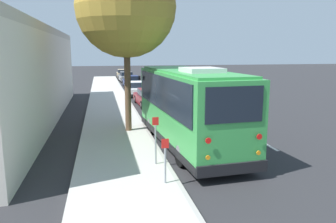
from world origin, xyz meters
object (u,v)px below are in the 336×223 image
(shuttle_bus, at_px, (188,104))
(sign_post_near, at_px, (165,160))
(parked_sedan_maroon, at_px, (149,98))
(parked_sedan_navy, at_px, (131,82))
(parked_sedan_white, at_px, (137,89))
(street_tree, at_px, (126,0))
(parked_sedan_tan, at_px, (123,74))
(parked_sedan_gray, at_px, (126,77))
(sign_post_far, at_px, (156,140))

(shuttle_bus, relative_size, sign_post_near, 6.39)
(parked_sedan_maroon, height_order, parked_sedan_navy, parked_sedan_navy)
(parked_sedan_white, distance_m, street_tree, 15.15)
(shuttle_bus, xyz_separation_m, parked_sedan_navy, (23.88, 0.19, -1.24))
(parked_sedan_tan, bearing_deg, parked_sedan_gray, -179.36)
(parked_sedan_tan, xyz_separation_m, street_tree, (-33.95, 2.02, 5.77))
(parked_sedan_navy, relative_size, sign_post_near, 3.20)
(parked_sedan_tan, height_order, street_tree, street_tree)
(sign_post_near, bearing_deg, shuttle_bus, -23.57)
(parked_sedan_gray, height_order, street_tree, street_tree)
(sign_post_far, bearing_deg, sign_post_near, 180.00)
(parked_sedan_white, bearing_deg, parked_sedan_gray, 4.43)
(parked_sedan_navy, height_order, sign_post_near, sign_post_near)
(parked_sedan_navy, bearing_deg, parked_sedan_maroon, -179.37)
(parked_sedan_white, relative_size, parked_sedan_tan, 0.94)
(parked_sedan_navy, bearing_deg, street_tree, 174.47)
(street_tree, height_order, sign_post_near, street_tree)
(parked_sedan_white, xyz_separation_m, sign_post_far, (-19.15, 1.47, 0.42))
(sign_post_near, bearing_deg, parked_sedan_tan, -2.12)
(parked_sedan_white, distance_m, parked_sedan_gray, 13.98)
(shuttle_bus, relative_size, parked_sedan_tan, 1.90)
(parked_sedan_white, distance_m, sign_post_near, 20.93)
(parked_sedan_navy, distance_m, sign_post_far, 26.32)
(parked_sedan_gray, relative_size, sign_post_far, 2.53)
(shuttle_bus, bearing_deg, parked_sedan_white, -2.85)
(parked_sedan_maroon, xyz_separation_m, parked_sedan_gray, (19.87, 0.16, 0.03))
(parked_sedan_maroon, bearing_deg, parked_sedan_white, -0.68)
(shuttle_bus, distance_m, parked_sedan_maroon, 10.93)
(shuttle_bus, distance_m, parked_sedan_tan, 36.86)
(street_tree, xyz_separation_m, sign_post_far, (-5.29, -0.50, -5.37))
(shuttle_bus, bearing_deg, parked_sedan_gray, -3.51)
(parked_sedan_navy, bearing_deg, parked_sedan_white, 179.09)
(parked_sedan_maroon, xyz_separation_m, parked_sedan_tan, (25.98, 0.19, 0.02))
(sign_post_far, bearing_deg, parked_sedan_white, -4.39)
(parked_sedan_tan, height_order, sign_post_far, sign_post_far)
(sign_post_far, bearing_deg, parked_sedan_gray, -2.67)
(parked_sedan_white, bearing_deg, sign_post_near, -179.28)
(sign_post_near, bearing_deg, parked_sedan_white, -4.03)
(parked_sedan_maroon, height_order, sign_post_near, sign_post_near)
(sign_post_near, bearing_deg, street_tree, 4.10)
(parked_sedan_gray, bearing_deg, sign_post_far, 173.49)
(parked_sedan_navy, height_order, parked_sedan_tan, same)
(shuttle_bus, bearing_deg, sign_post_far, 139.13)
(parked_sedan_gray, bearing_deg, sign_post_near, 173.62)
(shuttle_bus, relative_size, parked_sedan_maroon, 1.86)
(parked_sedan_gray, bearing_deg, parked_sedan_navy, 176.68)
(parked_sedan_tan, xyz_separation_m, sign_post_near, (-40.96, 1.51, 0.25))
(shuttle_bus, bearing_deg, parked_sedan_navy, -3.52)
(parked_sedan_maroon, height_order, sign_post_far, sign_post_far)
(parked_sedan_white, xyz_separation_m, street_tree, (-13.86, 1.97, 5.78))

